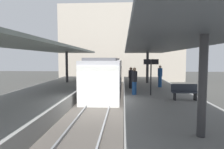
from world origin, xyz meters
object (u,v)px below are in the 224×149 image
object	(u,v)px
passenger_near_bench	(134,81)
commuter_train	(107,75)
platform_bench	(185,91)
platform_sign	(151,69)
passenger_far_end	(160,76)
passenger_mid_platform	(131,77)

from	to	relation	value
passenger_near_bench	commuter_train	bearing A→B (deg)	110.26
platform_bench	passenger_near_bench	xyz separation A→B (m)	(-2.64, 1.43, 0.41)
commuter_train	platform_sign	world-z (taller)	commuter_train
platform_bench	passenger_far_end	bearing A→B (deg)	95.29
platform_bench	passenger_near_bench	size ratio (longest dim) A/B	0.83
commuter_train	passenger_near_bench	xyz separation A→B (m)	(2.26, -6.12, 0.15)
passenger_far_end	passenger_near_bench	bearing A→B (deg)	-123.30
platform_sign	passenger_mid_platform	distance (m)	3.06
platform_bench	passenger_far_end	size ratio (longest dim) A/B	0.81
commuter_train	passenger_far_end	world-z (taller)	commuter_train
commuter_train	passenger_near_bench	distance (m)	6.53
commuter_train	passenger_far_end	size ratio (longest dim) A/B	7.37
platform_bench	passenger_far_end	xyz separation A→B (m)	(-0.44, 4.77, 0.43)
passenger_near_bench	passenger_far_end	size ratio (longest dim) A/B	0.98
platform_bench	passenger_far_end	distance (m)	4.81
platform_bench	passenger_mid_platform	distance (m)	4.89
platform_bench	passenger_mid_platform	bearing A→B (deg)	124.43
platform_sign	passenger_mid_platform	xyz separation A→B (m)	(-1.11, 2.74, -0.80)
passenger_near_bench	passenger_mid_platform	xyz separation A→B (m)	(-0.12, 2.60, -0.05)
platform_bench	passenger_near_bench	bearing A→B (deg)	151.63
passenger_mid_platform	passenger_near_bench	bearing A→B (deg)	-87.38
commuter_train	platform_bench	bearing A→B (deg)	-57.02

